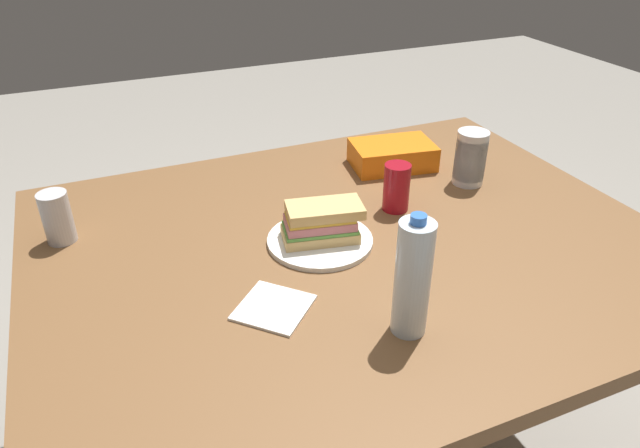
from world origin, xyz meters
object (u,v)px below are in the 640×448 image
soda_can_red (396,187)px  plastic_cup_stack (470,158)px  paper_plate (320,240)px  water_bottle_tall (413,278)px  sandwich (321,222)px  soda_can_silver (57,217)px  chip_bag (392,155)px  dining_table (350,268)px

soda_can_red → plastic_cup_stack: size_ratio=0.82×
soda_can_red → paper_plate: bearing=-163.0°
paper_plate → water_bottle_tall: bearing=-84.5°
sandwich → water_bottle_tall: water_bottle_tall is taller
water_bottle_tall → soda_can_silver: bearing=134.7°
soda_can_red → chip_bag: (0.12, 0.23, -0.03)m
paper_plate → sandwich: size_ratio=1.23×
water_bottle_tall → soda_can_silver: size_ratio=2.00×
paper_plate → soda_can_red: size_ratio=1.99×
dining_table → paper_plate: 0.11m
paper_plate → water_bottle_tall: size_ratio=0.99×
sandwich → soda_can_silver: 0.60m
sandwich → soda_can_red: soda_can_red is taller
paper_plate → water_bottle_tall: (0.03, -0.34, 0.11)m
dining_table → soda_can_silver: (-0.61, 0.26, 0.14)m
chip_bag → soda_can_silver: (-0.90, -0.06, 0.03)m
sandwich → plastic_cup_stack: size_ratio=1.33×
water_bottle_tall → soda_can_silver: 0.82m
sandwich → soda_can_silver: bearing=156.1°
chip_bag → plastic_cup_stack: bearing=-42.8°
sandwich → plastic_cup_stack: plastic_cup_stack is taller
dining_table → soda_can_silver: 0.68m
water_bottle_tall → soda_can_red: bearing=63.5°
soda_can_red → plastic_cup_stack: (0.26, 0.05, 0.01)m
plastic_cup_stack → soda_can_silver: (-1.04, 0.12, -0.01)m
dining_table → soda_can_silver: bearing=157.1°
paper_plate → soda_can_red: bearing=17.0°
chip_bag → plastic_cup_stack: size_ratio=1.54×
paper_plate → chip_bag: size_ratio=1.06×
paper_plate → sandwich: sandwich is taller
paper_plate → soda_can_red: 0.25m
dining_table → water_bottle_tall: size_ratio=5.90×
soda_can_red → soda_can_silver: size_ratio=1.00×
paper_plate → soda_can_silver: size_ratio=1.99×
plastic_cup_stack → soda_can_red: bearing=-168.5°
soda_can_silver → sandwich: bearing=-23.9°
plastic_cup_stack → soda_can_silver: 1.04m
dining_table → soda_can_red: (0.17, 0.09, 0.14)m
dining_table → plastic_cup_stack: plastic_cup_stack is taller
chip_bag → water_bottle_tall: bearing=-107.6°
chip_bag → water_bottle_tall: water_bottle_tall is taller
soda_can_red → water_bottle_tall: 0.46m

